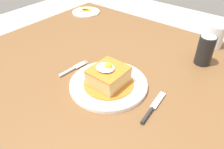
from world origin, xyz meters
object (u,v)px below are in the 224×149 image
Objects in this scene: main_plate at (109,84)px; soda_can at (205,50)px; drinking_glass at (216,38)px; side_plate_fries at (86,12)px; knife at (150,111)px; fork at (71,70)px.

soda_can reaches higher than main_plate.
drinking_glass is at bearing 92.68° from soda_can.
knife is at bearing -32.86° from side_plate_fries.
main_plate is 1.72× the size of knife.
knife is at bearing -91.54° from drinking_glass.
fork is 0.37m from knife.
main_plate reaches higher than knife.
drinking_glass is at bearing 69.23° from main_plate.
drinking_glass is 0.62× the size of side_plate_fries.
soda_can reaches higher than drinking_glass.
soda_can is 0.79m from side_plate_fries.
main_plate is at bearing -110.77° from drinking_glass.
main_plate reaches higher than side_plate_fries.
soda_can reaches higher than fork.
fork is at bearing -51.35° from side_plate_fries.
side_plate_fries is (-0.77, -0.06, -0.04)m from drinking_glass.
fork is 1.14× the size of soda_can.
fork is (-0.18, -0.02, -0.00)m from main_plate.
knife is 0.56m from drinking_glass.
fork is at bearing -179.76° from knife.
main_plate is 0.18m from fork.
main_plate is at bearing 6.64° from fork.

